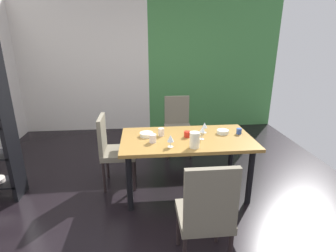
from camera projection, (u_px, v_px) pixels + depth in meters
name	position (u px, v px, depth m)	size (l,w,h in m)	color
ground_plane	(159.00, 204.00, 3.19)	(5.44, 5.82, 0.02)	black
back_panel_interior	(82.00, 68.00, 5.33)	(2.70, 0.10, 2.65)	silver
garden_window_panel	(213.00, 66.00, 5.58)	(2.74, 0.10, 2.65)	#407D40
dining_table	(187.00, 145.00, 3.25)	(1.61, 0.89, 0.74)	olive
chair_head_near	(206.00, 212.00, 2.13)	(0.44, 0.44, 1.02)	#686252
chair_head_far	(178.00, 123.00, 4.42)	(0.44, 0.45, 0.98)	#686252
chair_left_far	(112.00, 148.00, 3.43)	(0.44, 0.44, 0.96)	#686252
wine_glass_front	(205.00, 126.00, 3.35)	(0.07, 0.07, 0.14)	silver
wine_glass_corner	(171.00, 139.00, 2.91)	(0.08, 0.08, 0.14)	silver
wine_glass_east	(202.00, 130.00, 3.13)	(0.07, 0.07, 0.15)	silver
serving_bowl_left	(146.00, 134.00, 3.26)	(0.17, 0.17, 0.05)	white
serving_bowl_north	(223.00, 132.00, 3.35)	(0.15, 0.15, 0.05)	silver
cup_south	(153.00, 138.00, 3.06)	(0.08, 0.08, 0.10)	white
cup_center	(239.00, 131.00, 3.33)	(0.07, 0.07, 0.07)	#2B468E
cup_west	(161.00, 132.00, 3.27)	(0.07, 0.07, 0.10)	beige
cup_rear	(187.00, 134.00, 3.23)	(0.08, 0.08, 0.07)	red
pitcher_right	(195.00, 140.00, 2.90)	(0.13, 0.11, 0.18)	white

